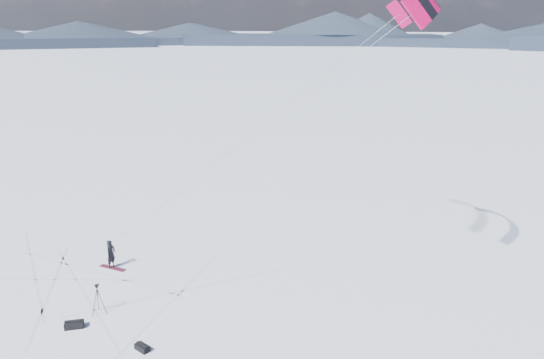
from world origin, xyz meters
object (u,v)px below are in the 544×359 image
at_px(gear_bag_a, 74,325).
at_px(snowkiter, 112,268).
at_px(tripod, 98,295).
at_px(snowboard, 113,268).
at_px(gear_bag_b, 142,347).

bearing_deg(gear_bag_a, snowkiter, 77.70).
xyz_separation_m(tripod, gear_bag_a, (-0.25, -1.40, -0.80)).
xyz_separation_m(snowboard, gear_bag_a, (2.16, -5.57, 0.14)).
relative_size(snowkiter, gear_bag_b, 2.17).
bearing_deg(gear_bag_b, snowkiter, 153.57).
distance_m(snowboard, gear_bag_a, 5.98).
distance_m(snowboard, gear_bag_b, 8.41).
bearing_deg(snowboard, snowkiter, 146.47).
xyz_separation_m(snowboard, gear_bag_b, (5.96, -5.93, 0.11)).
height_order(snowboard, gear_bag_a, gear_bag_a).
bearing_deg(snowboard, gear_bag_b, -40.87).
height_order(tripod, gear_bag_b, tripod).
height_order(snowboard, gear_bag_b, gear_bag_b).
relative_size(tripod, gear_bag_b, 2.01).
bearing_deg(snowkiter, tripod, -146.23).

